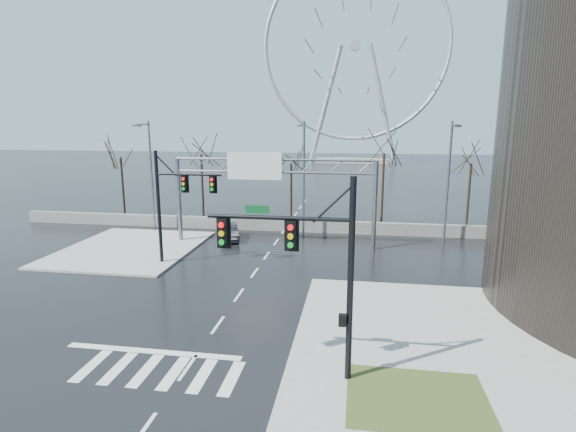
% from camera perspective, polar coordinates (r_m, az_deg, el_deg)
% --- Properties ---
extents(ground, '(260.00, 260.00, 0.00)m').
position_cam_1_polar(ground, '(23.19, -8.90, -13.50)').
color(ground, black).
rests_on(ground, ground).
extents(sidewalk_right_ext, '(12.00, 10.00, 0.15)m').
position_cam_1_polar(sidewalk_right_ext, '(24.22, 16.46, -12.53)').
color(sidewalk_right_ext, gray).
rests_on(sidewalk_right_ext, ground).
extents(sidewalk_far, '(10.00, 12.00, 0.15)m').
position_cam_1_polar(sidewalk_far, '(37.76, -19.36, -3.91)').
color(sidewalk_far, gray).
rests_on(sidewalk_far, ground).
extents(grass_strip, '(5.00, 4.00, 0.02)m').
position_cam_1_polar(grass_strip, '(17.93, 16.09, -21.43)').
color(grass_strip, '#2F431C').
rests_on(grass_strip, sidewalk_near).
extents(barrier_wall, '(52.00, 0.50, 1.10)m').
position_cam_1_polar(barrier_wall, '(41.52, -0.53, -1.17)').
color(barrier_wall, slate).
rests_on(barrier_wall, ground).
extents(signal_mast_near, '(5.52, 0.41, 8.00)m').
position_cam_1_polar(signal_mast_near, '(16.70, 3.32, -5.56)').
color(signal_mast_near, black).
rests_on(signal_mast_near, ground).
extents(signal_mast_far, '(4.72, 0.41, 8.00)m').
position_cam_1_polar(signal_mast_far, '(31.87, -14.35, 2.35)').
color(signal_mast_far, black).
rests_on(signal_mast_far, ground).
extents(sign_gantry, '(16.36, 0.40, 7.60)m').
position_cam_1_polar(sign_gantry, '(35.88, -2.46, 4.29)').
color(sign_gantry, slate).
rests_on(sign_gantry, ground).
extents(streetlight_left, '(0.50, 2.55, 10.00)m').
position_cam_1_polar(streetlight_left, '(42.59, -17.19, 5.91)').
color(streetlight_left, slate).
rests_on(streetlight_left, ground).
extents(streetlight_mid, '(0.50, 2.55, 10.00)m').
position_cam_1_polar(streetlight_mid, '(38.56, 1.96, 5.87)').
color(streetlight_mid, slate).
rests_on(streetlight_mid, ground).
extents(streetlight_right, '(0.50, 2.55, 10.00)m').
position_cam_1_polar(streetlight_right, '(38.98, 19.82, 5.25)').
color(streetlight_right, slate).
rests_on(streetlight_right, ground).
extents(tree_far_left, '(3.50, 3.50, 7.00)m').
position_cam_1_polar(tree_far_left, '(50.54, -20.43, 6.18)').
color(tree_far_left, black).
rests_on(tree_far_left, ground).
extents(tree_left, '(3.75, 3.75, 7.50)m').
position_cam_1_polar(tree_left, '(46.31, -10.94, 6.76)').
color(tree_left, black).
rests_on(tree_left, ground).
extents(tree_center, '(3.25, 3.25, 6.50)m').
position_cam_1_polar(tree_center, '(45.15, 0.41, 5.82)').
color(tree_center, black).
rests_on(tree_center, ground).
extents(tree_right, '(3.90, 3.90, 7.80)m').
position_cam_1_polar(tree_right, '(43.63, 12.06, 6.74)').
color(tree_right, black).
rests_on(tree_right, ground).
extents(tree_far_right, '(3.40, 3.40, 6.80)m').
position_cam_1_polar(tree_far_right, '(45.33, 22.17, 5.29)').
color(tree_far_right, black).
rests_on(tree_far_right, ground).
extents(ferris_wheel, '(45.00, 6.00, 50.91)m').
position_cam_1_polar(ferris_wheel, '(116.07, 8.53, 19.70)').
color(ferris_wheel, gray).
rests_on(ferris_wheel, ground).
extents(car, '(2.84, 4.36, 1.36)m').
position_cam_1_polar(car, '(38.90, -7.53, -1.97)').
color(car, black).
rests_on(car, ground).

